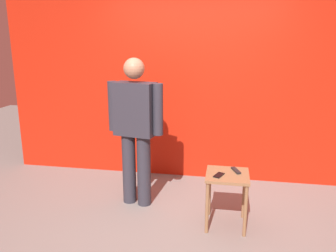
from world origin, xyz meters
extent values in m
plane|color=gray|center=(0.00, 0.00, 0.00)|extent=(12.00, 12.00, 0.00)
cube|color=red|center=(0.00, 1.56, 1.59)|extent=(5.34, 0.12, 3.18)
cylinder|color=#2D2D38|center=(-0.66, 0.58, 0.43)|extent=(0.19, 0.19, 0.85)
cylinder|color=#2D2D38|center=(-0.47, 0.54, 0.43)|extent=(0.19, 0.19, 0.85)
cube|color=#2D2D38|center=(-0.57, 0.56, 1.16)|extent=(0.50, 0.32, 0.60)
cube|color=red|center=(-0.54, 0.68, 1.19)|extent=(0.13, 0.04, 0.51)
cube|color=#384C99|center=(-0.54, 0.69, 1.17)|extent=(0.05, 0.02, 0.46)
cylinder|color=#2D2D38|center=(-0.84, 0.62, 1.17)|extent=(0.13, 0.13, 0.57)
cylinder|color=#2D2D38|center=(-0.29, 0.51, 1.17)|extent=(0.13, 0.13, 0.57)
sphere|color=#A87A5B|center=(-0.57, 0.56, 1.61)|extent=(0.23, 0.23, 0.23)
cube|color=olive|center=(0.49, 0.23, 0.56)|extent=(0.44, 0.44, 0.03)
cylinder|color=olive|center=(0.31, 0.05, 0.27)|extent=(0.04, 0.04, 0.55)
cylinder|color=olive|center=(0.68, 0.05, 0.27)|extent=(0.04, 0.04, 0.55)
cylinder|color=olive|center=(0.31, 0.42, 0.27)|extent=(0.04, 0.04, 0.55)
cylinder|color=olive|center=(0.68, 0.42, 0.27)|extent=(0.04, 0.04, 0.55)
cube|color=black|center=(0.41, 0.17, 0.58)|extent=(0.12, 0.16, 0.01)
cube|color=black|center=(0.58, 0.32, 0.59)|extent=(0.10, 0.17, 0.02)
camera|label=1|loc=(0.46, -3.07, 1.92)|focal=36.22mm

